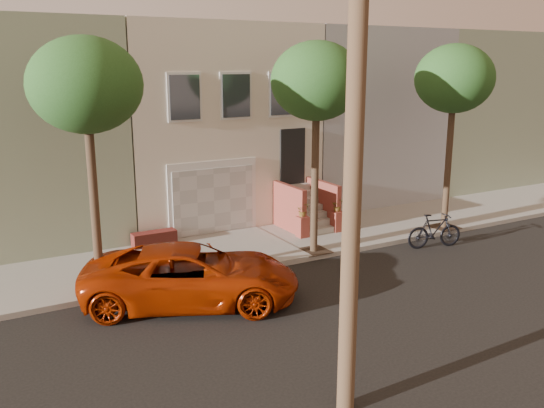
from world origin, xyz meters
TOP-DOWN VIEW (x-y plane):
  - ground at (0.00, 0.00)m, footprint 90.00×90.00m
  - sidewalk at (0.00, 5.35)m, footprint 40.00×3.70m
  - house_row at (0.00, 11.19)m, footprint 33.10×11.70m
  - tree_left at (-5.50, 3.90)m, footprint 2.70×2.57m
  - tree_mid at (1.00, 3.90)m, footprint 2.70×2.57m
  - tree_right at (6.50, 3.90)m, footprint 2.70×2.57m
  - pickup_truck at (-3.63, 2.32)m, footprint 5.79×4.41m
  - motorcycle at (4.84, 2.69)m, footprint 1.94×0.98m

SIDE VIEW (x-z plane):
  - ground at x=0.00m, z-range 0.00..0.00m
  - sidewalk at x=0.00m, z-range 0.00..0.15m
  - motorcycle at x=4.84m, z-range 0.00..1.12m
  - pickup_truck at x=-3.63m, z-range 0.00..1.46m
  - house_row at x=0.00m, z-range 0.14..7.14m
  - tree_left at x=-5.50m, z-range 2.11..8.41m
  - tree_mid at x=1.00m, z-range 2.11..8.41m
  - tree_right at x=6.50m, z-range 2.11..8.41m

